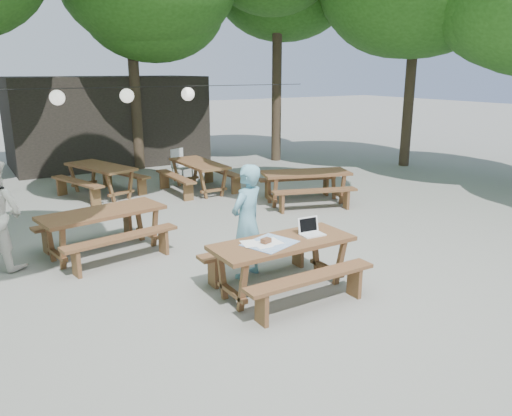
{
  "coord_description": "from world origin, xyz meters",
  "views": [
    {
      "loc": [
        -4.0,
        -6.13,
        3.01
      ],
      "look_at": [
        -0.31,
        -0.12,
        1.05
      ],
      "focal_mm": 35.0,
      "sensor_mm": 36.0,
      "label": 1
    }
  ],
  "objects_px": {
    "picnic_table_nw": "(104,232)",
    "woman": "(247,222)",
    "main_picnic_table": "(282,265)",
    "plastic_chair": "(182,172)"
  },
  "relations": [
    {
      "from": "woman",
      "to": "picnic_table_nw",
      "type": "bearing_deg",
      "value": -77.35
    },
    {
      "from": "plastic_chair",
      "to": "woman",
      "type": "bearing_deg",
      "value": -125.59
    },
    {
      "from": "main_picnic_table",
      "to": "picnic_table_nw",
      "type": "bearing_deg",
      "value": 121.25
    },
    {
      "from": "picnic_table_nw",
      "to": "woman",
      "type": "height_order",
      "value": "woman"
    },
    {
      "from": "woman",
      "to": "plastic_chair",
      "type": "height_order",
      "value": "woman"
    },
    {
      "from": "picnic_table_nw",
      "to": "woman",
      "type": "distance_m",
      "value": 2.64
    },
    {
      "from": "main_picnic_table",
      "to": "picnic_table_nw",
      "type": "relative_size",
      "value": 0.94
    },
    {
      "from": "main_picnic_table",
      "to": "woman",
      "type": "relative_size",
      "value": 1.17
    },
    {
      "from": "main_picnic_table",
      "to": "plastic_chair",
      "type": "xyz_separation_m",
      "value": [
        1.68,
        7.35,
        -0.13
      ]
    },
    {
      "from": "picnic_table_nw",
      "to": "woman",
      "type": "relative_size",
      "value": 1.24
    }
  ]
}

